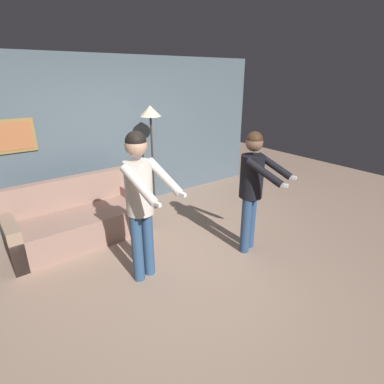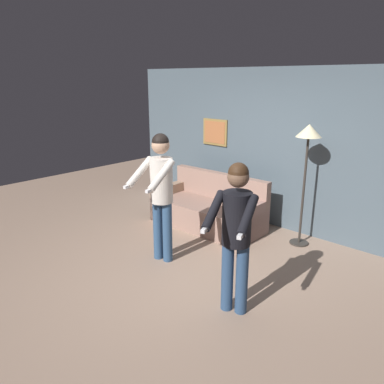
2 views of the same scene
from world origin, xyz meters
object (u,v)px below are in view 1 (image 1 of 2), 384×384
(couch, at_px, (79,221))
(torchiere_lamp, at_px, (151,122))
(person_standing_right, at_px, (253,183))
(person_standing_left, at_px, (140,194))

(couch, xyz_separation_m, torchiere_lamp, (1.49, 0.39, 1.26))
(couch, distance_m, torchiere_lamp, 1.99)
(torchiere_lamp, bearing_deg, person_standing_right, -81.69)
(couch, distance_m, person_standing_left, 1.64)
(person_standing_left, height_order, person_standing_right, person_standing_left)
(person_standing_left, distance_m, person_standing_right, 1.48)
(person_standing_left, bearing_deg, person_standing_right, -11.68)
(torchiere_lamp, bearing_deg, person_standing_left, -122.70)
(couch, xyz_separation_m, person_standing_left, (0.34, -1.39, 0.79))
(person_standing_left, bearing_deg, couch, 103.81)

